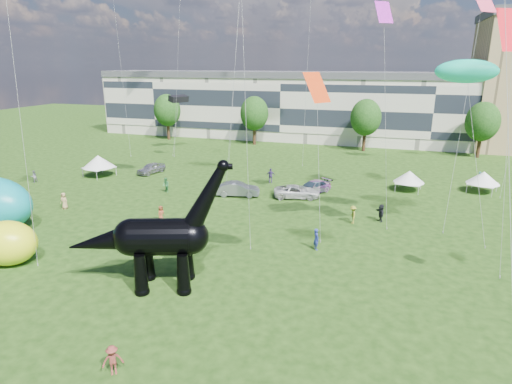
% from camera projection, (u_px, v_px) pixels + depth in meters
% --- Properties ---
extents(ground, '(220.00, 220.00, 0.00)m').
position_uv_depth(ground, '(180.00, 293.00, 28.52)').
color(ground, '#16330C').
rests_on(ground, ground).
extents(terrace_row, '(78.00, 11.00, 12.00)m').
position_uv_depth(terrace_row, '(287.00, 108.00, 85.63)').
color(terrace_row, beige).
rests_on(terrace_row, ground).
extents(tree_far_left, '(5.20, 5.20, 9.44)m').
position_uv_depth(tree_far_left, '(167.00, 108.00, 83.76)').
color(tree_far_left, '#382314').
rests_on(tree_far_left, ground).
extents(tree_mid_left, '(5.20, 5.20, 9.44)m').
position_uv_depth(tree_mid_left, '(254.00, 111.00, 78.51)').
color(tree_mid_left, '#382314').
rests_on(tree_mid_left, ground).
extents(tree_mid_right, '(5.20, 5.20, 9.44)m').
position_uv_depth(tree_mid_right, '(366.00, 115.00, 72.67)').
color(tree_mid_right, '#382314').
rests_on(tree_mid_right, ground).
extents(tree_far_right, '(5.20, 5.20, 9.44)m').
position_uv_depth(tree_far_right, '(483.00, 119.00, 67.41)').
color(tree_far_right, '#382314').
rests_on(tree_far_right, ground).
extents(dinosaur_sculpture, '(11.11, 5.24, 9.19)m').
position_uv_depth(dinosaur_sculpture, '(155.00, 239.00, 28.48)').
color(dinosaur_sculpture, black).
rests_on(dinosaur_sculpture, ground).
extents(car_silver, '(2.78, 4.66, 1.49)m').
position_uv_depth(car_silver, '(151.00, 168.00, 59.11)').
color(car_silver, '#ABAAAF').
rests_on(car_silver, ground).
extents(car_grey, '(5.23, 2.85, 1.64)m').
position_uv_depth(car_grey, '(238.00, 189.00, 49.09)').
color(car_grey, slate).
rests_on(car_grey, ground).
extents(car_white, '(5.60, 3.61, 1.43)m').
position_uv_depth(car_white, '(297.00, 192.00, 48.43)').
color(car_white, silver).
rests_on(car_white, ground).
extents(car_dark, '(4.41, 5.20, 1.43)m').
position_uv_depth(car_dark, '(313.00, 187.00, 50.28)').
color(car_dark, '#595960').
rests_on(car_dark, ground).
extents(gazebo_near, '(4.03, 4.03, 2.46)m').
position_uv_depth(gazebo_near, '(409.00, 177.00, 50.84)').
color(gazebo_near, white).
rests_on(gazebo_near, ground).
extents(gazebo_far, '(4.71, 4.71, 2.54)m').
position_uv_depth(gazebo_far, '(483.00, 178.00, 50.15)').
color(gazebo_far, white).
rests_on(gazebo_far, ground).
extents(gazebo_left, '(5.16, 5.16, 2.89)m').
position_uv_depth(gazebo_left, '(98.00, 162.00, 57.30)').
color(gazebo_left, silver).
rests_on(gazebo_left, ground).
extents(inflatable_yellow, '(5.05, 4.25, 3.42)m').
position_uv_depth(inflatable_yellow, '(8.00, 243.00, 32.20)').
color(inflatable_yellow, yellow).
rests_on(inflatable_yellow, ground).
extents(visitors, '(54.88, 44.55, 1.88)m').
position_uv_depth(visitors, '(237.00, 207.00, 42.96)').
color(visitors, navy).
rests_on(visitors, ground).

